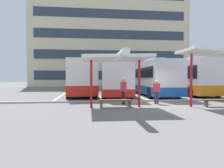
{
  "coord_description": "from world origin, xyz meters",
  "views": [
    {
      "loc": [
        -4.6,
        -12.63,
        1.74
      ],
      "look_at": [
        -2.74,
        3.66,
        1.24
      ],
      "focal_mm": 32.11,
      "sensor_mm": 36.0,
      "label": 1
    }
  ],
  "objects_px": {
    "coach_bus_0": "(79,78)",
    "bench_1": "(218,101)",
    "bench_0": "(115,101)",
    "coach_bus_1": "(115,78)",
    "coach_bus_3": "(187,78)",
    "waiting_passenger_1": "(157,90)",
    "waiting_shelter_1": "(220,54)",
    "waiting_shelter_0": "(116,59)",
    "waiting_passenger_0": "(123,89)",
    "coach_bus_2": "(151,79)"
  },
  "relations": [
    {
      "from": "waiting_shelter_0",
      "to": "coach_bus_3",
      "type": "bearing_deg",
      "value": 45.34
    },
    {
      "from": "coach_bus_1",
      "to": "waiting_shelter_0",
      "type": "distance_m",
      "value": 8.6
    },
    {
      "from": "coach_bus_1",
      "to": "bench_0",
      "type": "distance_m",
      "value": 8.32
    },
    {
      "from": "waiting_shelter_1",
      "to": "waiting_passenger_1",
      "type": "distance_m",
      "value": 4.35
    },
    {
      "from": "coach_bus_3",
      "to": "coach_bus_2",
      "type": "bearing_deg",
      "value": -177.17
    },
    {
      "from": "coach_bus_1",
      "to": "waiting_shelter_1",
      "type": "xyz_separation_m",
      "value": [
        5.17,
        -8.76,
        1.48
      ]
    },
    {
      "from": "waiting_passenger_1",
      "to": "waiting_passenger_0",
      "type": "bearing_deg",
      "value": -175.54
    },
    {
      "from": "coach_bus_1",
      "to": "waiting_passenger_0",
      "type": "height_order",
      "value": "coach_bus_1"
    },
    {
      "from": "coach_bus_0",
      "to": "bench_0",
      "type": "bearing_deg",
      "value": -75.66
    },
    {
      "from": "coach_bus_2",
      "to": "bench_0",
      "type": "xyz_separation_m",
      "value": [
        -4.77,
        -8.39,
        -1.32
      ]
    },
    {
      "from": "waiting_shelter_1",
      "to": "waiting_passenger_1",
      "type": "height_order",
      "value": "waiting_shelter_1"
    },
    {
      "from": "coach_bus_3",
      "to": "bench_0",
      "type": "xyz_separation_m",
      "value": [
        -8.81,
        -8.59,
        -1.38
      ]
    },
    {
      "from": "coach_bus_1",
      "to": "coach_bus_0",
      "type": "bearing_deg",
      "value": 151.14
    },
    {
      "from": "waiting_passenger_0",
      "to": "waiting_shelter_0",
      "type": "bearing_deg",
      "value": -115.25
    },
    {
      "from": "bench_0",
      "to": "bench_1",
      "type": "bearing_deg",
      "value": -4.86
    },
    {
      "from": "coach_bus_0",
      "to": "waiting_shelter_1",
      "type": "height_order",
      "value": "coach_bus_0"
    },
    {
      "from": "bench_1",
      "to": "bench_0",
      "type": "bearing_deg",
      "value": 175.14
    },
    {
      "from": "coach_bus_0",
      "to": "waiting_passenger_1",
      "type": "relative_size",
      "value": 7.81
    },
    {
      "from": "bench_1",
      "to": "coach_bus_1",
      "type": "bearing_deg",
      "value": 120.79
    },
    {
      "from": "waiting_passenger_0",
      "to": "waiting_passenger_1",
      "type": "height_order",
      "value": "waiting_passenger_0"
    },
    {
      "from": "coach_bus_2",
      "to": "waiting_shelter_0",
      "type": "relative_size",
      "value": 2.24
    },
    {
      "from": "coach_bus_0",
      "to": "bench_1",
      "type": "xyz_separation_m",
      "value": [
        8.75,
        -10.64,
        -1.36
      ]
    },
    {
      "from": "coach_bus_1",
      "to": "waiting_shelter_0",
      "type": "bearing_deg",
      "value": -96.68
    },
    {
      "from": "coach_bus_1",
      "to": "waiting_shelter_1",
      "type": "distance_m",
      "value": 10.28
    },
    {
      "from": "coach_bus_0",
      "to": "coach_bus_2",
      "type": "xyz_separation_m",
      "value": [
        7.36,
        -1.73,
        -0.03
      ]
    },
    {
      "from": "coach_bus_0",
      "to": "bench_1",
      "type": "relative_size",
      "value": 7.13
    },
    {
      "from": "coach_bus_0",
      "to": "waiting_passenger_1",
      "type": "height_order",
      "value": "coach_bus_0"
    },
    {
      "from": "bench_0",
      "to": "coach_bus_1",
      "type": "bearing_deg",
      "value": 83.06
    },
    {
      "from": "coach_bus_3",
      "to": "waiting_shelter_0",
      "type": "xyz_separation_m",
      "value": [
        -8.81,
        -8.92,
        1.1
      ]
    },
    {
      "from": "waiting_shelter_1",
      "to": "coach_bus_1",
      "type": "bearing_deg",
      "value": 120.55
    },
    {
      "from": "waiting_passenger_0",
      "to": "waiting_shelter_1",
      "type": "bearing_deg",
      "value": -17.17
    },
    {
      "from": "bench_0",
      "to": "coach_bus_3",
      "type": "bearing_deg",
      "value": 44.28
    },
    {
      "from": "bench_0",
      "to": "waiting_passenger_1",
      "type": "xyz_separation_m",
      "value": [
        2.95,
        1.27,
        0.57
      ]
    },
    {
      "from": "coach_bus_2",
      "to": "bench_1",
      "type": "distance_m",
      "value": 9.12
    },
    {
      "from": "waiting_shelter_0",
      "to": "waiting_passenger_0",
      "type": "relative_size",
      "value": 2.95
    },
    {
      "from": "coach_bus_0",
      "to": "coach_bus_1",
      "type": "relative_size",
      "value": 1.21
    },
    {
      "from": "bench_1",
      "to": "waiting_passenger_1",
      "type": "xyz_separation_m",
      "value": [
        -3.21,
        1.79,
        0.58
      ]
    },
    {
      "from": "waiting_shelter_1",
      "to": "waiting_passenger_1",
      "type": "xyz_separation_m",
      "value": [
        -3.21,
        1.88,
        -2.27
      ]
    },
    {
      "from": "waiting_shelter_0",
      "to": "waiting_passenger_1",
      "type": "relative_size",
      "value": 3.16
    },
    {
      "from": "waiting_shelter_0",
      "to": "waiting_shelter_1",
      "type": "relative_size",
      "value": 1.11
    },
    {
      "from": "coach_bus_3",
      "to": "waiting_passenger_0",
      "type": "distance_m",
      "value": 11.1
    },
    {
      "from": "bench_0",
      "to": "waiting_passenger_0",
      "type": "bearing_deg",
      "value": 58.53
    },
    {
      "from": "waiting_shelter_0",
      "to": "bench_0",
      "type": "xyz_separation_m",
      "value": [
        0.0,
        0.32,
        -2.48
      ]
    },
    {
      "from": "coach_bus_0",
      "to": "waiting_passenger_1",
      "type": "bearing_deg",
      "value": -57.95
    },
    {
      "from": "bench_0",
      "to": "waiting_passenger_0",
      "type": "relative_size",
      "value": 1.16
    },
    {
      "from": "coach_bus_1",
      "to": "coach_bus_3",
      "type": "distance_m",
      "value": 7.83
    },
    {
      "from": "waiting_shelter_0",
      "to": "waiting_passenger_1",
      "type": "xyz_separation_m",
      "value": [
        2.95,
        1.59,
        -1.91
      ]
    },
    {
      "from": "coach_bus_0",
      "to": "coach_bus_2",
      "type": "relative_size",
      "value": 1.1
    },
    {
      "from": "bench_1",
      "to": "waiting_passenger_1",
      "type": "bearing_deg",
      "value": 150.8
    },
    {
      "from": "coach_bus_2",
      "to": "waiting_passenger_1",
      "type": "relative_size",
      "value": 7.09
    }
  ]
}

